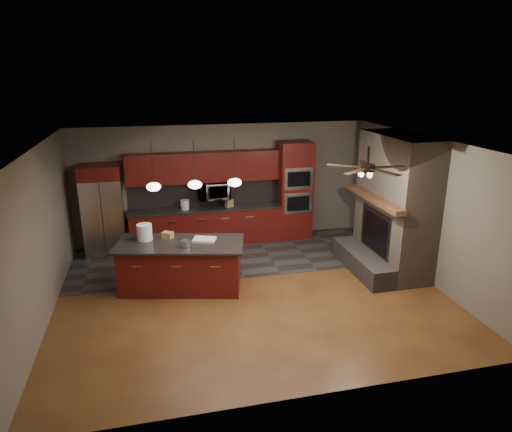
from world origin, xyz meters
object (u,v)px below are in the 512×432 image
object	(u,v)px
refrigerator	(103,210)
counter_bucket	(185,205)
kitchen_island	(181,265)
paint_can	(185,244)
white_bucket	(144,232)
counter_box	(229,203)
oven_tower	(295,191)
paint_tray	(204,239)
cardboard_box	(168,235)
microwave	(214,190)

from	to	relation	value
refrigerator	counter_bucket	bearing A→B (deg)	2.58
refrigerator	kitchen_island	size ratio (longest dim) A/B	0.80
paint_can	white_bucket	bearing A→B (deg)	143.17
paint_can	counter_box	xyz separation A→B (m)	(1.23, 2.40, 0.01)
refrigerator	counter_box	bearing A→B (deg)	0.63
oven_tower	kitchen_island	size ratio (longest dim) A/B	0.94
paint_tray	cardboard_box	bearing A→B (deg)	177.23
refrigerator	paint_can	world-z (taller)	refrigerator
counter_bucket	refrigerator	bearing A→B (deg)	-177.42
microwave	paint_can	bearing A→B (deg)	-109.45
white_bucket	counter_box	distance (m)	2.70
microwave	refrigerator	world-z (taller)	refrigerator
kitchen_island	refrigerator	bearing A→B (deg)	138.84
paint_can	cardboard_box	distance (m)	0.60
microwave	counter_bucket	world-z (taller)	microwave
microwave	counter_box	xyz separation A→B (m)	(0.35, -0.10, -0.31)
paint_tray	refrigerator	bearing A→B (deg)	153.06
refrigerator	paint_can	bearing A→B (deg)	-55.85
refrigerator	kitchen_island	bearing A→B (deg)	-54.73
refrigerator	white_bucket	xyz separation A→B (m)	(0.89, -1.84, 0.05)
refrigerator	paint_tray	size ratio (longest dim) A/B	4.96
paint_can	kitchen_island	bearing A→B (deg)	111.83
microwave	oven_tower	bearing A→B (deg)	-1.66
refrigerator	cardboard_box	xyz separation A→B (m)	(1.32, -1.85, -0.04)
counter_box	paint_can	bearing A→B (deg)	-137.76
refrigerator	kitchen_island	xyz separation A→B (m)	(1.52, -2.15, -0.56)
oven_tower	microwave	bearing A→B (deg)	178.34
paint_can	cardboard_box	bearing A→B (deg)	119.08
counter_bucket	counter_box	distance (m)	1.04
kitchen_island	paint_can	xyz separation A→B (m)	(0.09, -0.22, 0.52)
counter_bucket	microwave	bearing A→B (deg)	4.15
cardboard_box	oven_tower	bearing A→B (deg)	67.34
paint_can	counter_box	size ratio (longest dim) A/B	0.96
counter_bucket	counter_box	xyz separation A→B (m)	(1.04, -0.05, -0.02)
counter_bucket	cardboard_box	bearing A→B (deg)	-104.13
white_bucket	counter_bucket	size ratio (longest dim) A/B	1.37
oven_tower	cardboard_box	xyz separation A→B (m)	(-3.15, -1.92, -0.21)
microwave	kitchen_island	distance (m)	2.62
kitchen_island	microwave	bearing A→B (deg)	80.44
paint_tray	counter_box	xyz separation A→B (m)	(0.86, 2.16, 0.05)
oven_tower	white_bucket	xyz separation A→B (m)	(-3.58, -1.91, -0.12)
counter_bucket	paint_tray	bearing A→B (deg)	-85.36
counter_box	paint_tray	bearing A→B (deg)	-132.28
microwave	white_bucket	bearing A→B (deg)	-129.17
cardboard_box	paint_tray	bearing A→B (deg)	13.07
paint_tray	white_bucket	bearing A→B (deg)	-174.99
microwave	counter_bucket	size ratio (longest dim) A/B	3.26
refrigerator	counter_bucket	size ratio (longest dim) A/B	9.10
refrigerator	counter_box	size ratio (longest dim) A/B	10.88
refrigerator	paint_can	size ratio (longest dim) A/B	11.28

